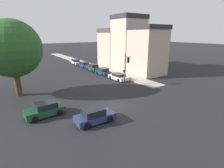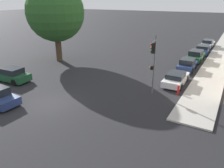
{
  "view_description": "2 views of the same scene",
  "coord_description": "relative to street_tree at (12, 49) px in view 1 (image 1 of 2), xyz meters",
  "views": [
    {
      "loc": [
        -11.31,
        -16.56,
        8.68
      ],
      "look_at": [
        0.93,
        1.62,
        2.32
      ],
      "focal_mm": 28.0,
      "sensor_mm": 36.0,
      "label": 1
    },
    {
      "loc": [
        12.9,
        -11.99,
        8.4
      ],
      "look_at": [
        3.99,
        3.53,
        1.38
      ],
      "focal_mm": 35.0,
      "sensor_mm": 36.0,
      "label": 2
    }
  ],
  "objects": [
    {
      "name": "parked_car_1",
      "position": [
        17.06,
        4.56,
        -5.98
      ],
      "size": [
        1.91,
        3.97,
        1.47
      ],
      "rotation": [
        0.0,
        0.0,
        1.58
      ],
      "color": "navy",
      "rests_on": "ground_plane"
    },
    {
      "name": "parked_car_4",
      "position": [
        17.33,
        20.67,
        -5.99
      ],
      "size": [
        2.01,
        4.75,
        1.43
      ],
      "rotation": [
        0.0,
        0.0,
        1.54
      ],
      "color": "silver",
      "rests_on": "ground_plane"
    },
    {
      "name": "parked_car_2",
      "position": [
        17.18,
        9.51,
        -5.92
      ],
      "size": [
        2.03,
        4.65,
        1.6
      ],
      "rotation": [
        0.0,
        0.0,
        1.54
      ],
      "color": "#194728",
      "rests_on": "ground_plane"
    },
    {
      "name": "crossing_car_1",
      "position": [
        5.23,
        -13.3,
        -5.96
      ],
      "size": [
        4.04,
        2.02,
        1.51
      ],
      "rotation": [
        0.0,
        0.0,
        -0.03
      ],
      "color": "navy",
      "rests_on": "ground_plane"
    },
    {
      "name": "parked_car_3",
      "position": [
        17.31,
        14.86,
        -6.0
      ],
      "size": [
        2.13,
        4.68,
        1.39
      ],
      "rotation": [
        0.0,
        0.0,
        1.6
      ],
      "color": "navy",
      "rests_on": "ground_plane"
    },
    {
      "name": "parked_car_0",
      "position": [
        17.09,
        -1.01,
        -6.05
      ],
      "size": [
        1.96,
        4.48,
        1.27
      ],
      "rotation": [
        0.0,
        0.0,
        1.57
      ],
      "color": "silver",
      "rests_on": "ground_plane"
    },
    {
      "name": "street_tree",
      "position": [
        0.0,
        0.0,
        0.0
      ],
      "size": [
        7.84,
        7.84,
        10.62
      ],
      "color": "#423323",
      "rests_on": "ground_plane"
    },
    {
      "name": "fire_hydrant",
      "position": [
        18.03,
        -3.64,
        -6.18
      ],
      "size": [
        0.22,
        0.22,
        0.92
      ],
      "color": "red",
      "rests_on": "ground_plane"
    },
    {
      "name": "crossing_car_0",
      "position": [
        1.48,
        -9.01,
        -5.96
      ],
      "size": [
        4.18,
        2.12,
        1.52
      ],
      "rotation": [
        0.0,
        0.0,
        3.2
      ],
      "color": "#194728",
      "rests_on": "ground_plane"
    },
    {
      "name": "traffic_signal",
      "position": [
        15.84,
        -4.93,
        -3.12
      ],
      "size": [
        0.68,
        1.61,
        5.54
      ],
      "rotation": [
        0.0,
        0.0,
        3.28
      ],
      "color": "#515456",
      "rests_on": "ground_plane"
    },
    {
      "name": "ground_plane",
      "position": [
        9.09,
        -10.97,
        -6.67
      ],
      "size": [
        300.0,
        300.0,
        0.0
      ],
      "primitive_type": "plane",
      "color": "black"
    },
    {
      "name": "rowhouse_backdrop",
      "position": [
        25.24,
        6.13,
        -1.06
      ],
      "size": [
        7.31,
        19.71,
        12.87
      ],
      "color": "#BCA893",
      "rests_on": "ground_plane"
    },
    {
      "name": "sidewalk_strip",
      "position": [
        20.06,
        21.21,
        -6.6
      ],
      "size": [
        3.15,
        60.0,
        0.13
      ],
      "color": "#ADA89E",
      "rests_on": "ground_plane"
    }
  ]
}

